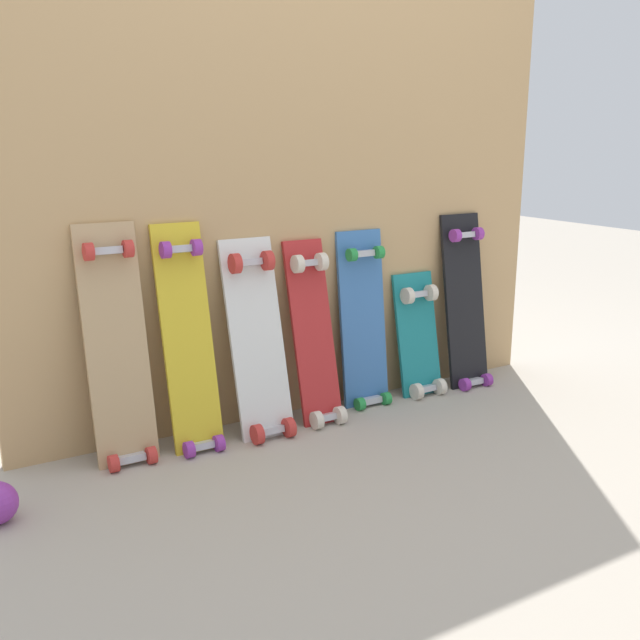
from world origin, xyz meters
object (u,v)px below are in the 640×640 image
at_px(skateboard_teal, 419,342).
at_px(skateboard_natural, 118,355).
at_px(skateboard_red, 315,341).
at_px(skateboard_blue, 364,328).
at_px(skateboard_black, 466,309).
at_px(skateboard_yellow, 189,348).
at_px(skateboard_white, 259,347).

bearing_deg(skateboard_teal, skateboard_natural, -179.47).
height_order(skateboard_red, skateboard_blue, skateboard_blue).
bearing_deg(skateboard_black, skateboard_blue, 177.60).
distance_m(skateboard_yellow, skateboard_blue, 0.75).
distance_m(skateboard_white, skateboard_teal, 0.77).
distance_m(skateboard_natural, skateboard_white, 0.50).
height_order(skateboard_white, skateboard_red, skateboard_white).
bearing_deg(skateboard_yellow, skateboard_red, -0.76).
relative_size(skateboard_red, skateboard_black, 0.92).
distance_m(skateboard_natural, skateboard_yellow, 0.24).
bearing_deg(skateboard_white, skateboard_natural, 177.18).
bearing_deg(skateboard_black, skateboard_teal, 179.10).
relative_size(skateboard_yellow, skateboard_teal, 1.48).
relative_size(skateboard_natural, skateboard_white, 1.12).
xyz_separation_m(skateboard_yellow, skateboard_red, (0.49, -0.01, -0.04)).
bearing_deg(skateboard_white, skateboard_black, 1.84).
distance_m(skateboard_yellow, skateboard_black, 1.26).
xyz_separation_m(skateboard_blue, skateboard_black, (0.51, -0.02, 0.02)).
height_order(skateboard_natural, skateboard_white, skateboard_natural).
xyz_separation_m(skateboard_natural, skateboard_blue, (0.99, 0.03, -0.05)).
distance_m(skateboard_teal, skateboard_black, 0.27).
bearing_deg(skateboard_white, skateboard_yellow, 177.39).
height_order(skateboard_white, skateboard_blue, skateboard_white).
height_order(skateboard_natural, skateboard_red, skateboard_natural).
height_order(skateboard_yellow, skateboard_teal, skateboard_yellow).
relative_size(skateboard_yellow, skateboard_black, 1.05).
bearing_deg(skateboard_black, skateboard_yellow, -179.07).
bearing_deg(skateboard_teal, skateboard_blue, 176.22).
height_order(skateboard_teal, skateboard_black, skateboard_black).
relative_size(skateboard_red, skateboard_teal, 1.31).
xyz_separation_m(skateboard_natural, skateboard_red, (0.73, -0.02, -0.05)).
xyz_separation_m(skateboard_white, skateboard_black, (1.00, 0.03, 0.01)).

